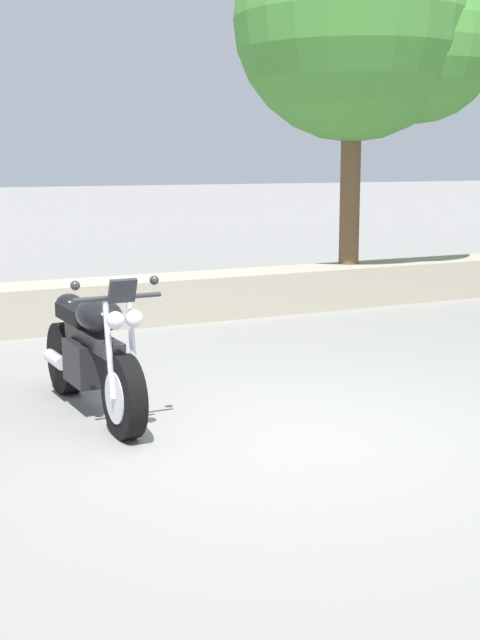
% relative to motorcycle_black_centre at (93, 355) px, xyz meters
% --- Properties ---
extents(ground_plane, '(120.00, 120.00, 0.00)m').
position_rel_motorcycle_black_centre_xyz_m(ground_plane, '(1.08, -1.17, -0.49)').
color(ground_plane, gray).
extents(stone_wall, '(36.00, 0.80, 0.55)m').
position_rel_motorcycle_black_centre_xyz_m(stone_wall, '(1.08, 3.63, -0.21)').
color(stone_wall, '#A89E89').
rests_on(stone_wall, ground).
extents(motorcycle_black_centre, '(0.67, 2.06, 1.18)m').
position_rel_motorcycle_black_centre_xyz_m(motorcycle_black_centre, '(0.00, 0.00, 0.00)').
color(motorcycle_black_centre, black).
rests_on(motorcycle_black_centre, ground).
extents(leafy_tree_far_left, '(3.43, 3.27, 4.96)m').
position_rel_motorcycle_black_centre_xyz_m(leafy_tree_far_left, '(5.09, 3.69, 3.31)').
color(leafy_tree_far_left, brown).
rests_on(leafy_tree_far_left, stone_wall).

